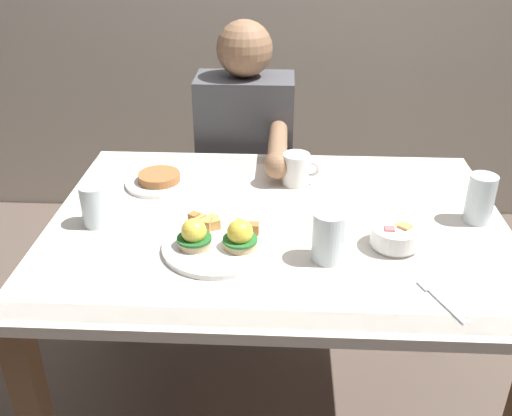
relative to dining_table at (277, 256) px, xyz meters
name	(u,v)px	position (x,y,z in m)	size (l,w,h in m)	color
dining_table	(277,256)	(0.00, 0.00, 0.00)	(1.20, 0.90, 0.74)	silver
eggs_benedict_plate	(217,240)	(-0.14, -0.14, 0.13)	(0.27, 0.27, 0.09)	white
fruit_bowl	(395,236)	(0.29, -0.11, 0.14)	(0.12, 0.12, 0.06)	white
coffee_mug	(297,168)	(0.05, 0.23, 0.16)	(0.11, 0.08, 0.09)	white
fork	(439,299)	(0.35, -0.32, 0.11)	(0.08, 0.15, 0.00)	silver
water_glass_near	(480,202)	(0.52, 0.03, 0.16)	(0.07, 0.07, 0.13)	silver
water_glass_far	(95,207)	(-0.47, -0.03, 0.16)	(0.07, 0.07, 0.11)	silver
water_glass_extra	(328,239)	(0.12, -0.17, 0.16)	(0.08, 0.08, 0.12)	silver
side_plate	(159,180)	(-0.35, 0.21, 0.12)	(0.20, 0.20, 0.04)	white
diner_person	(246,160)	(-0.12, 0.60, 0.02)	(0.34, 0.54, 1.14)	#33333D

